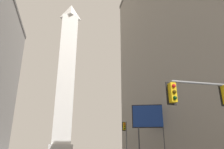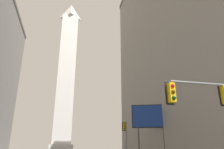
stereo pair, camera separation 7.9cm
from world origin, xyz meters
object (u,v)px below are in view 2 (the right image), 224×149
Objects in this scene: billboard_sign at (150,118)px; traffic_light_near_right at (211,105)px; traffic_light_mid_right at (125,136)px; obelisk at (66,75)px.

traffic_light_near_right is at bearing -100.76° from billboard_sign.
traffic_light_mid_right is at bearing 112.90° from billboard_sign.
obelisk is at bearing 101.26° from traffic_light_mid_right.
traffic_light_near_right is 0.90× the size of traffic_light_mid_right.
obelisk reaches higher than traffic_light_near_right.
obelisk is 59.53m from billboard_sign.
obelisk reaches higher than traffic_light_mid_right.
traffic_light_near_right is 17.58m from billboard_sign.
billboard_sign is (2.11, -5.00, 2.05)m from traffic_light_mid_right.
obelisk is 55.63m from traffic_light_mid_right.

